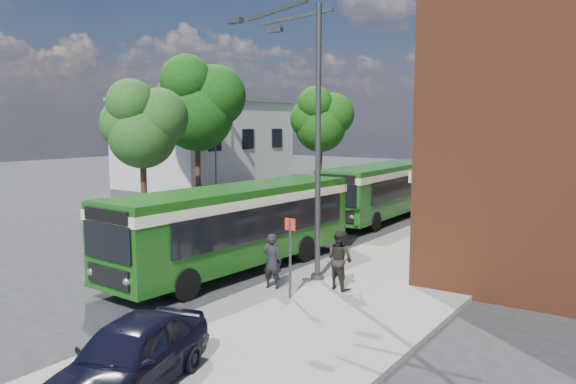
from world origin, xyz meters
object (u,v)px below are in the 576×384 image
Objects in this scene: street_lamp at (309,138)px; parked_car at (129,356)px; bus_front at (237,220)px; bus_rear at (381,187)px.

street_lamp is 9.70m from parked_car.
street_lamp reaches higher than bus_front.
bus_front is 9.59m from parked_car.
bus_front is 12.72m from bus_rear.
bus_front reaches higher than parked_car.
bus_front is at bearing -175.11° from street_lamp.
parked_car is (4.33, -8.50, -0.97)m from bus_front.
bus_rear is at bearing 104.12° from street_lamp.
street_lamp is 13.20m from bus_rear.
street_lamp is 2.17× the size of parked_car.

